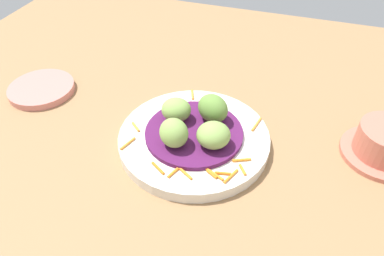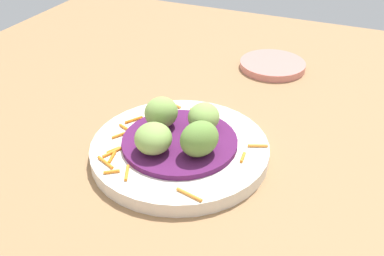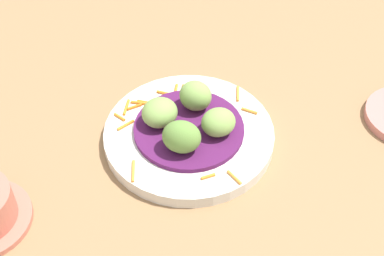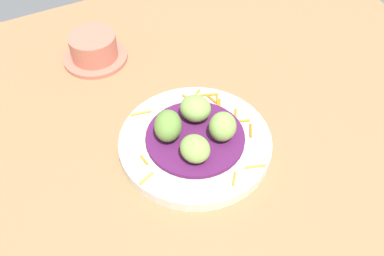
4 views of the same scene
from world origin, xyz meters
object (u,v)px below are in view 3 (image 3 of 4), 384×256
object	(u,v)px
guac_scoop_center	(195,96)
guac_scoop_back	(182,137)
guac_scoop_left	(218,122)
guac_scoop_right	(160,113)
main_plate	(189,135)

from	to	relation	value
guac_scoop_center	guac_scoop_back	distance (cm)	8.20
guac_scoop_left	guac_scoop_right	size ratio (longest dim) A/B	0.94
guac_scoop_left	guac_scoop_center	world-z (taller)	guac_scoop_center
guac_scoop_left	guac_scoop_right	xyz separation A→B (cm)	(-7.23, 3.87, 0.01)
guac_scoop_left	guac_scoop_center	bearing A→B (deg)	106.81
guac_scoop_center	guac_scoop_right	bearing A→B (deg)	-163.19
guac_scoop_left	guac_scoop_center	size ratio (longest dim) A/B	1.02
guac_scoop_right	guac_scoop_center	bearing A→B (deg)	16.81
guac_scoop_center	guac_scoop_back	size ratio (longest dim) A/B	0.89
guac_scoop_left	guac_scoop_back	bearing A→B (deg)	-163.19
main_plate	guac_scoop_left	size ratio (longest dim) A/B	5.03
guac_scoop_right	guac_scoop_left	bearing A→B (deg)	-28.19
guac_scoop_right	guac_scoop_back	distance (cm)	5.81
guac_scoop_center	guac_scoop_right	xyz separation A→B (cm)	(-5.55, -1.68, -0.30)
guac_scoop_right	guac_scoop_back	size ratio (longest dim) A/B	0.97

